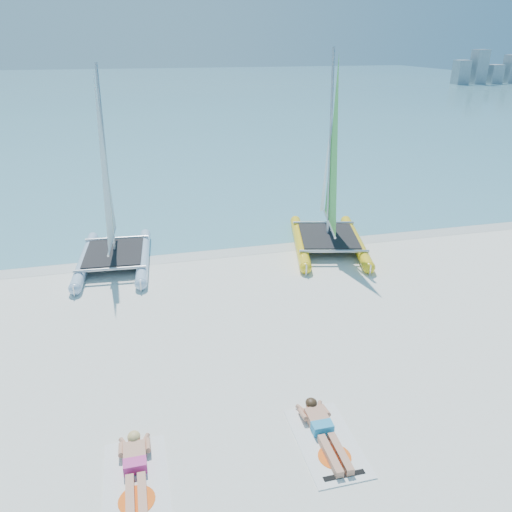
# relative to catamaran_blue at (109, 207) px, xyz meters

# --- Properties ---
(ground) EXTENTS (140.00, 140.00, 0.00)m
(ground) POSITION_rel_catamaran_blue_xyz_m (3.19, -5.29, -1.79)
(ground) COLOR white
(ground) RESTS_ON ground
(sea) EXTENTS (140.00, 115.00, 0.01)m
(sea) POSITION_rel_catamaran_blue_xyz_m (3.19, 57.71, -1.78)
(sea) COLOR #6DAFB6
(sea) RESTS_ON ground
(wet_sand_strip) EXTENTS (140.00, 1.40, 0.01)m
(wet_sand_strip) POSITION_rel_catamaran_blue_xyz_m (3.19, 0.21, -1.79)
(wet_sand_strip) COLOR silver
(wet_sand_strip) RESTS_ON ground
(distant_skyline) EXTENTS (14.00, 2.00, 5.00)m
(distant_skyline) POSITION_rel_catamaran_blue_xyz_m (56.89, 56.71, 0.15)
(distant_skyline) COLOR #99A0A8
(distant_skyline) RESTS_ON ground
(catamaran_blue) EXTENTS (2.42, 4.54, 6.00)m
(catamaran_blue) POSITION_rel_catamaran_blue_xyz_m (0.00, 0.00, 0.00)
(catamaran_blue) COLOR #ADCEE3
(catamaran_blue) RESTS_ON ground
(catamaran_yellow) EXTENTS (3.30, 5.17, 6.40)m
(catamaran_yellow) POSITION_rel_catamaran_blue_xyz_m (7.03, 0.04, 0.23)
(catamaran_yellow) COLOR yellow
(catamaran_yellow) RESTS_ON ground
(towel_a) EXTENTS (1.00, 1.85, 0.02)m
(towel_a) POSITION_rel_catamaran_blue_xyz_m (0.40, -8.82, -1.78)
(towel_a) COLOR white
(towel_a) RESTS_ON ground
(sunbather_a) EXTENTS (0.37, 1.73, 0.26)m
(sunbather_a) POSITION_rel_catamaran_blue_xyz_m (0.40, -8.63, -1.67)
(sunbather_a) COLOR tan
(sunbather_a) RESTS_ON towel_a
(towel_b) EXTENTS (1.00, 1.85, 0.02)m
(towel_b) POSITION_rel_catamaran_blue_xyz_m (3.62, -8.74, -1.78)
(towel_b) COLOR white
(towel_b) RESTS_ON ground
(sunbather_b) EXTENTS (0.37, 1.73, 0.26)m
(sunbather_b) POSITION_rel_catamaran_blue_xyz_m (3.62, -8.55, -1.67)
(sunbather_b) COLOR tan
(sunbather_b) RESTS_ON towel_b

